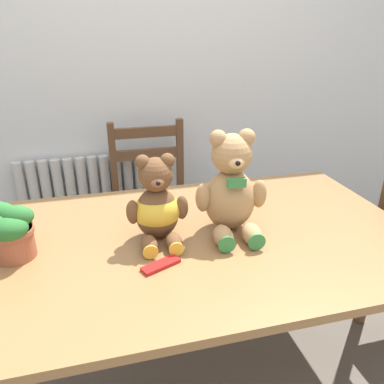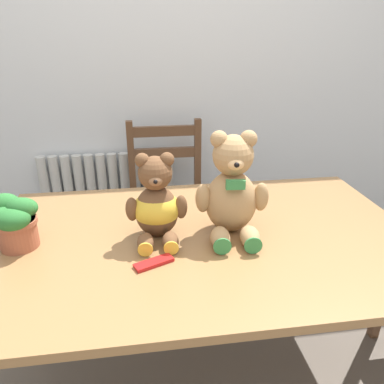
# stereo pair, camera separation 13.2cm
# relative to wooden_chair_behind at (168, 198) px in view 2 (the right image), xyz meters

# --- Properties ---
(wall_back) EXTENTS (8.00, 0.04, 2.60)m
(wall_back) POSITION_rel_wooden_chair_behind_xyz_m (0.07, 0.32, 0.84)
(wall_back) COLOR silver
(wall_back) RESTS_ON ground_plane
(radiator) EXTENTS (0.87, 0.10, 0.68)m
(radiator) POSITION_rel_wooden_chair_behind_xyz_m (-0.37, 0.25, -0.16)
(radiator) COLOR beige
(radiator) RESTS_ON ground_plane
(dining_table) EXTENTS (1.55, 0.97, 0.72)m
(dining_table) POSITION_rel_wooden_chair_behind_xyz_m (0.07, -0.89, 0.17)
(dining_table) COLOR olive
(dining_table) RESTS_ON ground_plane
(wooden_chair_behind) EXTENTS (0.45, 0.40, 0.92)m
(wooden_chair_behind) POSITION_rel_wooden_chair_behind_xyz_m (0.00, 0.00, 0.00)
(wooden_chair_behind) COLOR brown
(wooden_chair_behind) RESTS_ON ground_plane
(teddy_bear_left) EXTENTS (0.22, 0.23, 0.31)m
(teddy_bear_left) POSITION_rel_wooden_chair_behind_xyz_m (-0.10, -0.87, 0.38)
(teddy_bear_left) COLOR brown
(teddy_bear_left) RESTS_ON dining_table
(teddy_bear_right) EXTENTS (0.27, 0.27, 0.38)m
(teddy_bear_right) POSITION_rel_wooden_chair_behind_xyz_m (0.17, -0.88, 0.42)
(teddy_bear_right) COLOR tan
(teddy_bear_right) RESTS_ON dining_table
(potted_plant) EXTENTS (0.16, 0.16, 0.19)m
(potted_plant) POSITION_rel_wooden_chair_behind_xyz_m (-0.58, -0.88, 0.36)
(potted_plant) COLOR #9E5138
(potted_plant) RESTS_ON dining_table
(chocolate_bar) EXTENTS (0.13, 0.09, 0.01)m
(chocolate_bar) POSITION_rel_wooden_chair_behind_xyz_m (-0.13, -1.05, 0.26)
(chocolate_bar) COLOR red
(chocolate_bar) RESTS_ON dining_table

